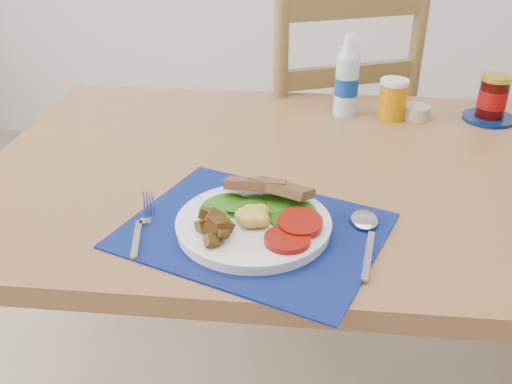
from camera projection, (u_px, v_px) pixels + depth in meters
table at (320, 200)px, 1.23m from camera, size 1.40×0.90×0.75m
chair_far at (328, 115)px, 1.78m from camera, size 0.60×0.59×1.25m
placemat at (254, 230)px, 0.96m from camera, size 0.50×0.45×0.00m
breakfast_plate at (250, 221)px, 0.95m from camera, size 0.26×0.26×0.06m
fork at (142, 227)px, 0.96m from camera, size 0.03×0.15×0.00m
spoon at (365, 230)px, 0.96m from camera, size 0.05×0.20×0.01m
water_bottle at (347, 81)px, 1.40m from camera, size 0.06×0.06×0.20m
juice_glass at (393, 100)px, 1.39m from camera, size 0.07×0.07×0.09m
ramekin at (416, 112)px, 1.41m from camera, size 0.07×0.07×0.03m
jam_on_saucer at (492, 101)px, 1.38m from camera, size 0.13×0.13×0.11m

